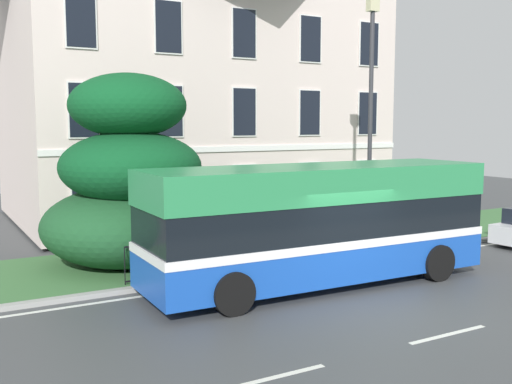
{
  "coord_description": "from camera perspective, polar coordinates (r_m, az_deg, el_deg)",
  "views": [
    {
      "loc": [
        -8.79,
        -9.65,
        4.09
      ],
      "look_at": [
        -0.72,
        4.5,
        2.21
      ],
      "focal_mm": 41.65,
      "sensor_mm": 36.0,
      "label": 1
    }
  ],
  "objects": [
    {
      "name": "ground_plane",
      "position": [
        14.3,
        9.96,
        -10.22
      ],
      "size": [
        60.0,
        56.0,
        0.18
      ],
      "color": "#424446"
    },
    {
      "name": "street_lamp_post",
      "position": [
        19.42,
        10.94,
        7.77
      ],
      "size": [
        0.36,
        0.24,
        7.82
      ],
      "color": "#333338",
      "rests_on": "ground_plane"
    },
    {
      "name": "evergreen_tree",
      "position": [
        17.14,
        -12.23,
        0.6
      ],
      "size": [
        4.71,
        4.71,
        5.45
      ],
      "color": "#423328",
      "rests_on": "ground_plane"
    },
    {
      "name": "iron_verge_railing",
      "position": [
        17.91,
        7.17,
        -4.64
      ],
      "size": [
        12.61,
        0.04,
        0.97
      ],
      "color": "black",
      "rests_on": "ground_plane"
    },
    {
      "name": "single_decker_bus",
      "position": [
        15.1,
        6.01,
        -2.93
      ],
      "size": [
        9.14,
        2.82,
        3.04
      ],
      "rotation": [
        0.0,
        0.0,
        -0.02
      ],
      "color": "#184BB4",
      "rests_on": "ground_plane"
    },
    {
      "name": "litter_bin",
      "position": [
        21.73,
        16.23,
        -2.81
      ],
      "size": [
        0.49,
        0.49,
        1.04
      ],
      "color": "black",
      "rests_on": "ground_plane"
    },
    {
      "name": "georgian_townhouse",
      "position": [
        26.8,
        -6.49,
        10.21
      ],
      "size": [
        14.97,
        10.43,
        11.32
      ],
      "color": "beige",
      "rests_on": "ground_plane"
    }
  ]
}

